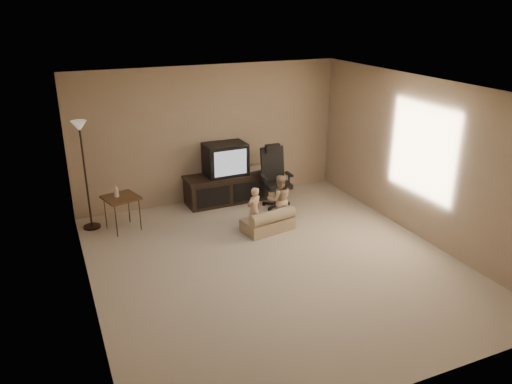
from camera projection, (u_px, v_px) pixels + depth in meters
floor at (274, 263)px, 7.19m from camera, size 5.50×5.50×0.00m
room_shell at (275, 162)px, 6.65m from camera, size 5.50×5.50×5.50m
tv_stand at (226, 178)px, 9.24m from camera, size 1.58×0.61×1.12m
office_chair at (275, 185)px, 9.07m from camera, size 0.56×0.58×1.13m
side_table at (121, 198)px, 8.06m from camera, size 0.64×0.64×0.78m
floor_lamp at (82, 151)px, 7.84m from camera, size 0.28×0.28×1.81m
child_sofa at (269, 222)px, 8.13m from camera, size 0.88×0.60×0.40m
toddler_left at (254, 210)px, 8.04m from camera, size 0.33×0.29×0.76m
toddler_right at (279, 200)px, 8.32m from camera, size 0.46×0.32×0.86m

